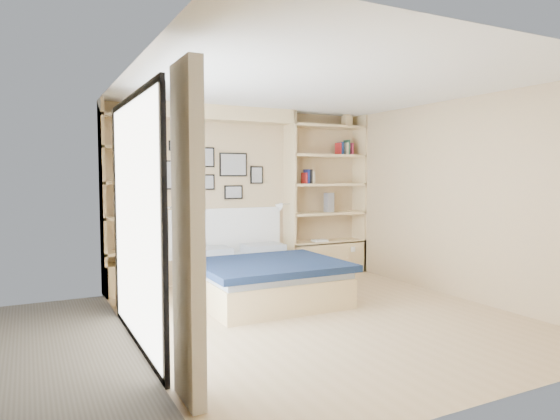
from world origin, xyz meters
name	(u,v)px	position (x,y,z in m)	size (l,w,h in m)	color
ground	(323,317)	(0.00, 0.00, 0.00)	(4.50, 4.50, 0.00)	tan
room_shell	(237,211)	(-0.39, 1.52, 1.08)	(4.50, 4.50, 4.50)	tan
bed	(258,276)	(-0.26, 1.14, 0.27)	(1.71, 2.16, 1.07)	beige
photo_gallery	(214,171)	(-0.45, 2.22, 1.60)	(1.48, 0.02, 0.82)	black
reading_lamps	(229,207)	(-0.30, 2.00, 1.10)	(1.92, 0.12, 0.15)	silver
shelf_decor	(314,166)	(1.11, 2.07, 1.69)	(3.57, 0.23, 2.03)	#A51E1E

